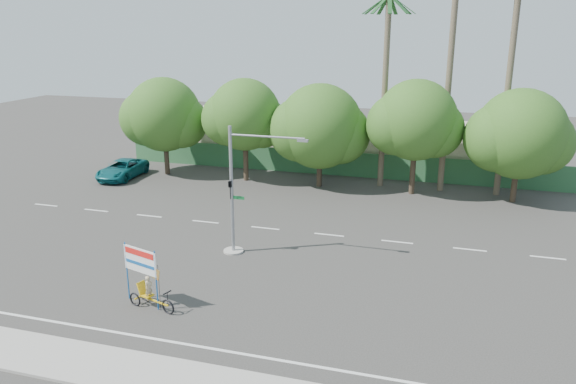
# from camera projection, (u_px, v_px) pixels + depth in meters

# --- Properties ---
(ground) EXTENTS (120.00, 120.00, 0.00)m
(ground) POSITION_uv_depth(u_px,v_px,m) (251.00, 289.00, 26.53)
(ground) COLOR #33302D
(ground) RESTS_ON ground
(sidewalk_near) EXTENTS (50.00, 2.40, 0.12)m
(sidewalk_near) POSITION_uv_depth(u_px,v_px,m) (178.00, 381.00, 19.62)
(sidewalk_near) COLOR gray
(sidewalk_near) RESTS_ON ground
(fence) EXTENTS (38.00, 0.08, 2.00)m
(fence) POSITION_uv_depth(u_px,v_px,m) (341.00, 164.00, 45.98)
(fence) COLOR #336B3D
(fence) RESTS_ON ground
(building_left) EXTENTS (12.00, 8.00, 4.00)m
(building_left) POSITION_uv_depth(u_px,v_px,m) (246.00, 135.00, 52.53)
(building_left) COLOR beige
(building_left) RESTS_ON ground
(building_right) EXTENTS (14.00, 8.00, 3.60)m
(building_right) POSITION_uv_depth(u_px,v_px,m) (444.00, 149.00, 47.71)
(building_right) COLOR beige
(building_right) RESTS_ON ground
(tree_far_left) EXTENTS (7.14, 6.00, 7.96)m
(tree_far_left) POSITION_uv_depth(u_px,v_px,m) (164.00, 117.00, 45.48)
(tree_far_left) COLOR #473828
(tree_far_left) RESTS_ON ground
(tree_left) EXTENTS (6.66, 5.60, 8.07)m
(tree_left) POSITION_uv_depth(u_px,v_px,m) (244.00, 117.00, 43.50)
(tree_left) COLOR #473828
(tree_left) RESTS_ON ground
(tree_center) EXTENTS (7.62, 6.40, 7.85)m
(tree_center) POSITION_uv_depth(u_px,v_px,m) (319.00, 129.00, 42.05)
(tree_center) COLOR #473828
(tree_center) RESTS_ON ground
(tree_right) EXTENTS (6.90, 5.80, 8.36)m
(tree_right) POSITION_uv_depth(u_px,v_px,m) (415.00, 123.00, 39.92)
(tree_right) COLOR #473828
(tree_right) RESTS_ON ground
(tree_far_right) EXTENTS (7.38, 6.20, 7.94)m
(tree_far_right) POSITION_uv_depth(u_px,v_px,m) (519.00, 137.00, 38.20)
(tree_far_right) COLOR #473828
(tree_far_right) RESTS_ON ground
(palm_tall) EXTENTS (3.73, 3.79, 17.45)m
(palm_tall) POSITION_uv_depth(u_px,v_px,m) (452.00, 47.00, 39.23)
(palm_tall) COLOR #70604C
(palm_tall) RESTS_ON ground
(palm_mid) EXTENTS (3.73, 3.79, 15.45)m
(palm_mid) POSITION_uv_depth(u_px,v_px,m) (511.00, 64.00, 38.46)
(palm_mid) COLOR #70604C
(palm_mid) RESTS_ON ground
(palm_short) EXTENTS (3.73, 3.79, 14.45)m
(palm_short) POSITION_uv_depth(u_px,v_px,m) (386.00, 69.00, 40.92)
(palm_short) COLOR #70604C
(palm_short) RESTS_ON ground
(traffic_signal) EXTENTS (4.72, 1.10, 7.00)m
(traffic_signal) POSITION_uv_depth(u_px,v_px,m) (237.00, 202.00, 29.93)
(traffic_signal) COLOR gray
(traffic_signal) RESTS_ON ground
(trike_billboard) EXTENTS (2.76, 1.15, 2.82)m
(trike_billboard) POSITION_uv_depth(u_px,v_px,m) (146.00, 282.00, 24.66)
(trike_billboard) COLOR black
(trike_billboard) RESTS_ON ground
(pickup_truck) EXTENTS (2.60, 5.34, 1.46)m
(pickup_truck) POSITION_uv_depth(u_px,v_px,m) (122.00, 169.00, 45.37)
(pickup_truck) COLOR #0E5C62
(pickup_truck) RESTS_ON ground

